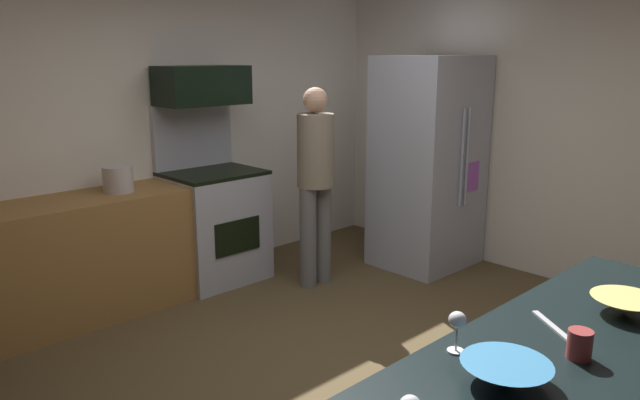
# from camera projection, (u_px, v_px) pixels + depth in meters

# --- Properties ---
(ground_plane) EXTENTS (5.20, 4.80, 0.02)m
(ground_plane) POSITION_uv_depth(u_px,v_px,m) (349.00, 380.00, 3.64)
(ground_plane) COLOR brown
(wall_back) EXTENTS (5.20, 0.12, 2.60)m
(wall_back) POSITION_uv_depth(u_px,v_px,m) (146.00, 130.00, 4.98)
(wall_back) COLOR silver
(wall_back) RESTS_ON ground
(wall_right) EXTENTS (0.12, 4.80, 2.60)m
(wall_right) POSITION_uv_depth(u_px,v_px,m) (560.00, 129.00, 5.04)
(wall_right) COLOR silver
(wall_right) RESTS_ON ground
(lower_cabinet_run) EXTENTS (2.40, 0.60, 0.90)m
(lower_cabinet_run) POSITION_uv_depth(u_px,v_px,m) (63.00, 263.00, 4.32)
(lower_cabinet_run) COLOR olive
(lower_cabinet_run) RESTS_ON ground
(oven_range) EXTENTS (0.76, 0.65, 1.50)m
(oven_range) POSITION_uv_depth(u_px,v_px,m) (214.00, 221.00, 5.16)
(oven_range) COLOR #AEB0BC
(oven_range) RESTS_ON ground
(microwave) EXTENTS (0.74, 0.38, 0.32)m
(microwave) POSITION_uv_depth(u_px,v_px,m) (202.00, 85.00, 4.96)
(microwave) COLOR black
(microwave) RESTS_ON oven_range
(refrigerator) EXTENTS (0.86, 0.76, 1.90)m
(refrigerator) POSITION_uv_depth(u_px,v_px,m) (428.00, 163.00, 5.46)
(refrigerator) COLOR #B1B8C9
(refrigerator) RESTS_ON ground
(person_cook) EXTENTS (0.31, 0.30, 1.65)m
(person_cook) POSITION_uv_depth(u_px,v_px,m) (315.00, 177.00, 4.94)
(person_cook) COLOR slate
(person_cook) RESTS_ON ground
(mixing_bowl_small) EXTENTS (0.29, 0.29, 0.07)m
(mixing_bowl_small) POSITION_uv_depth(u_px,v_px,m) (506.00, 373.00, 1.88)
(mixing_bowl_small) COLOR teal
(mixing_bowl_small) RESTS_ON counter_island
(mixing_bowl_prep) EXTENTS (0.27, 0.27, 0.07)m
(mixing_bowl_prep) POSITION_uv_depth(u_px,v_px,m) (626.00, 306.00, 2.39)
(mixing_bowl_prep) COLOR #E2CE6B
(mixing_bowl_prep) RESTS_ON counter_island
(wine_glass_far) EXTENTS (0.06, 0.06, 0.15)m
(wine_glass_far) POSITION_uv_depth(u_px,v_px,m) (457.00, 323.00, 2.07)
(wine_glass_far) COLOR silver
(wine_glass_far) RESTS_ON counter_island
(mug_coffee) EXTENTS (0.08, 0.08, 0.10)m
(mug_coffee) POSITION_uv_depth(u_px,v_px,m) (580.00, 344.00, 2.04)
(mug_coffee) COLOR #923635
(mug_coffee) RESTS_ON counter_island
(knife_paring) EXTENTS (0.18, 0.24, 0.01)m
(knife_paring) POSITION_uv_depth(u_px,v_px,m) (553.00, 327.00, 2.28)
(knife_paring) COLOR #B7BABF
(knife_paring) RESTS_ON counter_island
(stock_pot) EXTENTS (0.22, 0.22, 0.19)m
(stock_pot) POSITION_uv_depth(u_px,v_px,m) (118.00, 179.00, 4.50)
(stock_pot) COLOR beige
(stock_pot) RESTS_ON lower_cabinet_run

